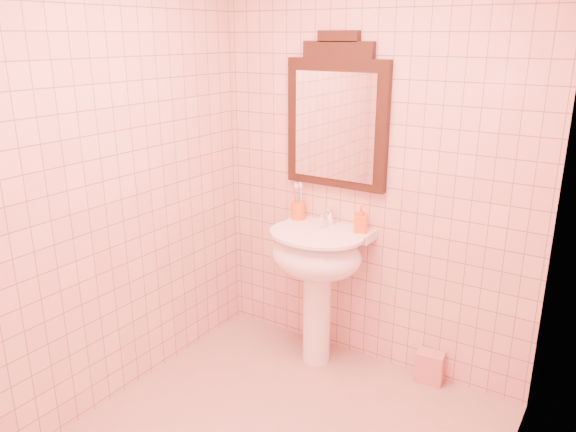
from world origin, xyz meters
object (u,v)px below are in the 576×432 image
Objects in this scene: mirror at (336,117)px; soap_dispenser at (361,219)px; towel at (430,367)px; pedestal_sink at (317,264)px; toothbrush_cup at (298,210)px.

soap_dispenser is at bearing -17.01° from mirror.
pedestal_sink is at bearing -166.11° from towel.
mirror is (0.00, 0.20, 0.85)m from pedestal_sink.
towel is at bearing 1.26° from toothbrush_cup.
pedestal_sink is 0.87m from mirror.
mirror is at bearing 90.00° from pedestal_sink.
toothbrush_cup is 1.08× the size of towel.
towel is (0.91, 0.02, -0.82)m from toothbrush_cup.
mirror is at bearing 177.28° from towel.
toothbrush_cup is at bearing -178.74° from towel.
towel is (0.68, 0.17, -0.57)m from pedestal_sink.
pedestal_sink is at bearing -90.00° from mirror.
pedestal_sink reaches higher than towel.
soap_dispenser is (0.44, -0.01, 0.02)m from toothbrush_cup.
mirror reaches higher than soap_dispenser.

